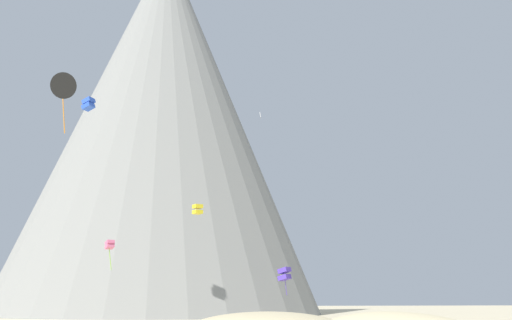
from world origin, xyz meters
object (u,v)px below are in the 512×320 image
object	(u,v)px
kite_rainbow_low	(110,245)
kite_yellow_low	(198,209)
kite_indigo_low	(284,274)
kite_black_mid	(64,86)
kite_white_high	(260,115)
kite_blue_mid	(88,104)
rock_massif	(168,144)

from	to	relation	value
kite_rainbow_low	kite_yellow_low	size ratio (longest dim) A/B	2.81
kite_rainbow_low	kite_indigo_low	world-z (taller)	kite_rainbow_low
kite_yellow_low	kite_black_mid	bearing A→B (deg)	-152.23
kite_white_high	kite_yellow_low	xyz separation A→B (m)	(-10.03, -15.72, -16.12)
kite_white_high	kite_yellow_low	world-z (taller)	kite_white_high
kite_rainbow_low	kite_white_high	bearing A→B (deg)	3.32
kite_rainbow_low	kite_yellow_low	world-z (taller)	kite_yellow_low
kite_white_high	kite_blue_mid	distance (m)	27.12
kite_rainbow_low	kite_yellow_low	distance (m)	11.72
kite_indigo_low	kite_blue_mid	distance (m)	34.75
rock_massif	kite_rainbow_low	world-z (taller)	rock_massif
rock_massif	kite_indigo_low	xyz separation A→B (m)	(15.67, -27.05, -24.21)
kite_indigo_low	kite_yellow_low	world-z (taller)	kite_yellow_low
kite_black_mid	kite_white_high	bearing A→B (deg)	-116.93
kite_yellow_low	rock_massif	bearing A→B (deg)	69.38
kite_yellow_low	kite_black_mid	xyz separation A→B (m)	(-13.22, -16.83, 8.37)
kite_indigo_low	kite_blue_mid	bearing A→B (deg)	-20.80
rock_massif	kite_black_mid	distance (m)	60.16
kite_white_high	kite_yellow_low	distance (m)	24.65
kite_rainbow_low	kite_white_high	xyz separation A→B (m)	(19.91, 10.65, 19.89)
kite_blue_mid	kite_black_mid	world-z (taller)	kite_blue_mid
kite_white_high	kite_indigo_low	bearing A→B (deg)	-51.81
rock_massif	kite_white_high	distance (m)	28.85
kite_rainbow_low	kite_blue_mid	size ratio (longest dim) A/B	2.12
kite_black_mid	kite_indigo_low	bearing A→B (deg)	-121.39
kite_rainbow_low	kite_blue_mid	bearing A→B (deg)	-157.09
kite_white_high	kite_black_mid	distance (m)	40.74
rock_massif	kite_yellow_low	world-z (taller)	rock_massif
rock_massif	kite_white_high	world-z (taller)	rock_massif
kite_yellow_low	kite_indigo_low	bearing A→B (deg)	23.91
kite_white_high	kite_black_mid	xyz separation A→B (m)	(-23.26, -32.54, -7.74)
kite_rainbow_low	kite_black_mid	bearing A→B (deg)	-123.52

